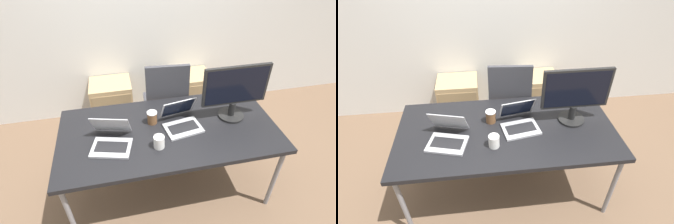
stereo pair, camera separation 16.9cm
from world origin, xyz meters
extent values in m
plane|color=brown|center=(0.00, 0.00, 0.00)|extent=(14.00, 14.00, 0.00)
cube|color=silver|center=(0.00, 1.46, 1.30)|extent=(10.00, 0.05, 2.60)
cube|color=black|center=(0.00, 0.00, 0.76)|extent=(1.89, 0.93, 0.04)
cylinder|color=gray|center=(-0.88, -0.41, 0.37)|extent=(0.04, 0.04, 0.74)
cylinder|color=gray|center=(0.88, -0.41, 0.37)|extent=(0.04, 0.04, 0.74)
cylinder|color=gray|center=(-0.88, 0.41, 0.37)|extent=(0.04, 0.04, 0.74)
cylinder|color=gray|center=(0.88, 0.41, 0.37)|extent=(0.04, 0.04, 0.74)
cylinder|color=#232326|center=(0.12, 0.78, 0.02)|extent=(0.56, 0.56, 0.04)
cylinder|color=gray|center=(0.12, 0.78, 0.25)|extent=(0.05, 0.05, 0.44)
cube|color=#38383D|center=(0.12, 0.78, 0.47)|extent=(0.52, 0.52, 0.07)
cube|color=#38383D|center=(0.10, 0.52, 0.81)|extent=(0.44, 0.07, 0.60)
cube|color=tan|center=(-0.49, 1.22, 0.30)|extent=(0.51, 0.42, 0.59)
cube|color=#977D56|center=(-0.49, 1.00, 0.30)|extent=(0.47, 0.01, 0.47)
cube|color=tan|center=(0.55, 1.22, 0.30)|extent=(0.51, 0.42, 0.59)
cube|color=#977D56|center=(0.55, 1.00, 0.30)|extent=(0.47, 0.01, 0.47)
cube|color=#ADADB2|center=(0.12, -0.03, 0.79)|extent=(0.34, 0.27, 0.02)
cube|color=black|center=(0.12, -0.03, 0.79)|extent=(0.27, 0.16, 0.00)
cube|color=#ADADB2|center=(0.11, 0.13, 0.90)|extent=(0.32, 0.15, 0.20)
cube|color=black|center=(0.11, 0.12, 0.90)|extent=(0.30, 0.14, 0.19)
cube|color=#ADADB2|center=(-0.50, -0.14, 0.79)|extent=(0.36, 0.29, 0.02)
cube|color=black|center=(-0.50, -0.14, 0.79)|extent=(0.28, 0.18, 0.00)
cube|color=#ADADB2|center=(-0.48, 0.02, 0.90)|extent=(0.33, 0.18, 0.20)
cube|color=black|center=(-0.48, 0.01, 0.90)|extent=(0.30, 0.16, 0.18)
cylinder|color=black|center=(0.60, 0.06, 0.79)|extent=(0.23, 0.23, 0.02)
cylinder|color=black|center=(0.60, 0.06, 0.86)|extent=(0.06, 0.06, 0.13)
cube|color=black|center=(0.60, 0.06, 1.11)|extent=(0.59, 0.03, 0.36)
cube|color=black|center=(0.60, 0.04, 1.11)|extent=(0.54, 0.00, 0.33)
cylinder|color=white|center=(-0.12, -0.20, 0.83)|extent=(0.09, 0.09, 0.11)
cylinder|color=brown|center=(-0.13, 0.12, 0.83)|extent=(0.09, 0.09, 0.11)
cylinder|color=white|center=(-0.13, 0.12, 0.89)|extent=(0.09, 0.09, 0.01)
camera|label=1|loc=(-0.37, -1.68, 2.27)|focal=28.00mm
camera|label=2|loc=(-0.21, -1.71, 2.27)|focal=28.00mm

